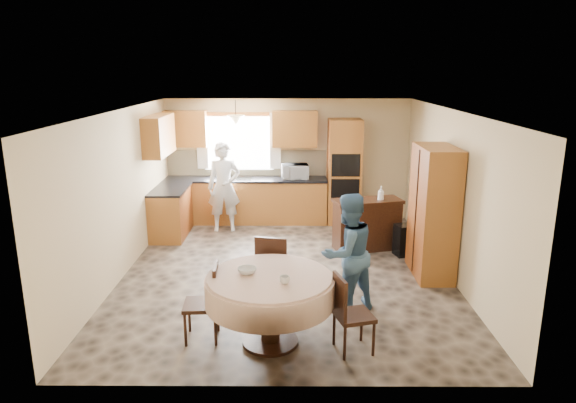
% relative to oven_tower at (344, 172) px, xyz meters
% --- Properties ---
extents(floor, '(5.00, 6.00, 0.01)m').
position_rel_oven_tower_xyz_m(floor, '(-1.15, -2.69, -1.06)').
color(floor, '#6C5C4B').
rests_on(floor, ground).
extents(ceiling, '(5.00, 6.00, 0.01)m').
position_rel_oven_tower_xyz_m(ceiling, '(-1.15, -2.69, 1.44)').
color(ceiling, white).
rests_on(ceiling, wall_back).
extents(wall_back, '(5.00, 0.02, 2.50)m').
position_rel_oven_tower_xyz_m(wall_back, '(-1.15, 0.31, 0.19)').
color(wall_back, tan).
rests_on(wall_back, floor).
extents(wall_front, '(5.00, 0.02, 2.50)m').
position_rel_oven_tower_xyz_m(wall_front, '(-1.15, -5.69, 0.19)').
color(wall_front, tan).
rests_on(wall_front, floor).
extents(wall_left, '(0.02, 6.00, 2.50)m').
position_rel_oven_tower_xyz_m(wall_left, '(-3.65, -2.69, 0.19)').
color(wall_left, tan).
rests_on(wall_left, floor).
extents(wall_right, '(0.02, 6.00, 2.50)m').
position_rel_oven_tower_xyz_m(wall_right, '(1.35, -2.69, 0.19)').
color(wall_right, tan).
rests_on(wall_right, floor).
extents(window, '(1.40, 0.03, 1.10)m').
position_rel_oven_tower_xyz_m(window, '(-2.15, 0.29, 0.54)').
color(window, white).
rests_on(window, wall_back).
extents(curtain_left, '(0.22, 0.02, 1.15)m').
position_rel_oven_tower_xyz_m(curtain_left, '(-2.90, 0.24, 0.59)').
color(curtain_left, white).
rests_on(curtain_left, wall_back).
extents(curtain_right, '(0.22, 0.02, 1.15)m').
position_rel_oven_tower_xyz_m(curtain_right, '(-1.40, 0.24, 0.59)').
color(curtain_right, white).
rests_on(curtain_right, wall_back).
extents(base_cab_back, '(3.30, 0.60, 0.88)m').
position_rel_oven_tower_xyz_m(base_cab_back, '(-2.00, 0.01, -0.62)').
color(base_cab_back, '#BD7C32').
rests_on(base_cab_back, floor).
extents(counter_back, '(3.30, 0.64, 0.04)m').
position_rel_oven_tower_xyz_m(counter_back, '(-2.00, 0.01, -0.16)').
color(counter_back, black).
rests_on(counter_back, base_cab_back).
extents(base_cab_left, '(0.60, 1.20, 0.88)m').
position_rel_oven_tower_xyz_m(base_cab_left, '(-3.35, -0.89, -0.62)').
color(base_cab_left, '#BD7C32').
rests_on(base_cab_left, floor).
extents(counter_left, '(0.64, 1.20, 0.04)m').
position_rel_oven_tower_xyz_m(counter_left, '(-3.35, -0.89, -0.16)').
color(counter_left, black).
rests_on(counter_left, base_cab_left).
extents(backsplash, '(3.30, 0.02, 0.55)m').
position_rel_oven_tower_xyz_m(backsplash, '(-2.00, 0.30, 0.12)').
color(backsplash, beige).
rests_on(backsplash, wall_back).
extents(wall_cab_left, '(0.85, 0.33, 0.72)m').
position_rel_oven_tower_xyz_m(wall_cab_left, '(-3.20, 0.15, 0.85)').
color(wall_cab_left, '#A66129').
rests_on(wall_cab_left, wall_back).
extents(wall_cab_right, '(0.90, 0.33, 0.72)m').
position_rel_oven_tower_xyz_m(wall_cab_right, '(-1.00, 0.15, 0.85)').
color(wall_cab_right, '#A66129').
rests_on(wall_cab_right, wall_back).
extents(wall_cab_side, '(0.33, 1.20, 0.72)m').
position_rel_oven_tower_xyz_m(wall_cab_side, '(-3.48, -0.89, 0.85)').
color(wall_cab_side, '#A66129').
rests_on(wall_cab_side, wall_left).
extents(oven_tower, '(0.66, 0.62, 2.12)m').
position_rel_oven_tower_xyz_m(oven_tower, '(0.00, 0.00, 0.00)').
color(oven_tower, '#BD7C32').
rests_on(oven_tower, floor).
extents(oven_upper, '(0.56, 0.01, 0.45)m').
position_rel_oven_tower_xyz_m(oven_upper, '(0.00, -0.31, 0.19)').
color(oven_upper, black).
rests_on(oven_upper, oven_tower).
extents(oven_lower, '(0.56, 0.01, 0.45)m').
position_rel_oven_tower_xyz_m(oven_lower, '(0.00, -0.31, -0.31)').
color(oven_lower, black).
rests_on(oven_lower, oven_tower).
extents(pendant, '(0.36, 0.36, 0.18)m').
position_rel_oven_tower_xyz_m(pendant, '(-2.15, -0.19, 1.06)').
color(pendant, beige).
rests_on(pendant, ceiling).
extents(sideboard, '(1.26, 0.76, 0.84)m').
position_rel_oven_tower_xyz_m(sideboard, '(0.25, -1.63, -0.64)').
color(sideboard, '#361C0E').
rests_on(sideboard, floor).
extents(space_heater, '(0.45, 0.37, 0.54)m').
position_rel_oven_tower_xyz_m(space_heater, '(0.89, -1.94, -0.79)').
color(space_heater, black).
rests_on(space_heater, floor).
extents(cupboard, '(0.52, 1.04, 1.99)m').
position_rel_oven_tower_xyz_m(cupboard, '(1.07, -2.77, -0.06)').
color(cupboard, '#BD7C32').
rests_on(cupboard, floor).
extents(dining_table, '(1.47, 1.47, 0.84)m').
position_rel_oven_tower_xyz_m(dining_table, '(-1.32, -4.85, -0.41)').
color(dining_table, '#361C0E').
rests_on(dining_table, floor).
extents(chair_left, '(0.42, 0.42, 0.92)m').
position_rel_oven_tower_xyz_m(chair_left, '(-2.05, -4.74, -0.55)').
color(chair_left, '#361C0E').
rests_on(chair_left, floor).
extents(chair_back, '(0.52, 0.52, 1.01)m').
position_rel_oven_tower_xyz_m(chair_back, '(-1.31, -3.91, -0.50)').
color(chair_back, '#361C0E').
rests_on(chair_back, floor).
extents(chair_right, '(0.49, 0.49, 0.91)m').
position_rel_oven_tower_xyz_m(chair_right, '(-0.44, -5.02, -0.56)').
color(chair_right, '#361C0E').
rests_on(chair_right, floor).
extents(framed_picture, '(0.06, 0.59, 0.49)m').
position_rel_oven_tower_xyz_m(framed_picture, '(1.32, -1.90, 0.51)').
color(framed_picture, gold).
rests_on(framed_picture, wall_right).
extents(microwave, '(0.57, 0.41, 0.30)m').
position_rel_oven_tower_xyz_m(microwave, '(-1.00, -0.04, 0.01)').
color(microwave, silver).
rests_on(microwave, counter_back).
extents(person_sink, '(0.68, 0.49, 1.73)m').
position_rel_oven_tower_xyz_m(person_sink, '(-2.37, -0.56, -0.19)').
color(person_sink, silver).
rests_on(person_sink, floor).
extents(person_dining, '(0.97, 0.92, 1.58)m').
position_rel_oven_tower_xyz_m(person_dining, '(-0.35, -3.99, -0.27)').
color(person_dining, '#3A5C7E').
rests_on(person_dining, floor).
extents(bowl_sideboard, '(0.28, 0.28, 0.05)m').
position_rel_oven_tower_xyz_m(bowl_sideboard, '(0.07, -1.63, -0.19)').
color(bowl_sideboard, '#B2B2B2').
rests_on(bowl_sideboard, sideboard).
extents(bottle_sideboard, '(0.13, 0.13, 0.29)m').
position_rel_oven_tower_xyz_m(bottle_sideboard, '(0.47, -1.63, -0.07)').
color(bottle_sideboard, silver).
rests_on(bottle_sideboard, sideboard).
extents(cup_table, '(0.14, 0.14, 0.09)m').
position_rel_oven_tower_xyz_m(cup_table, '(-1.15, -5.07, -0.18)').
color(cup_table, '#B2B2B2').
rests_on(cup_table, dining_table).
extents(bowl_table, '(0.23, 0.23, 0.07)m').
position_rel_oven_tower_xyz_m(bowl_table, '(-1.58, -4.78, -0.19)').
color(bowl_table, '#B2B2B2').
rests_on(bowl_table, dining_table).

